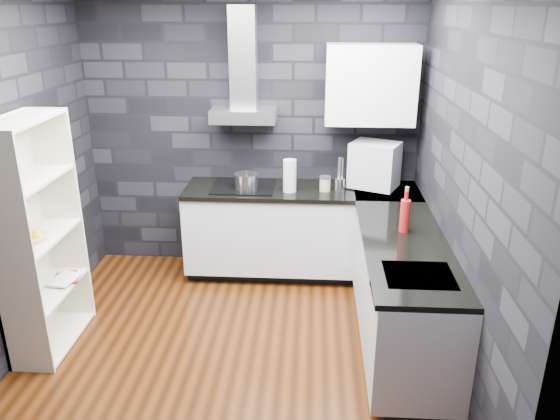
# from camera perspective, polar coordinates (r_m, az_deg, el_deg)

# --- Properties ---
(ground) EXTENTS (3.20, 3.20, 0.00)m
(ground) POSITION_cam_1_polar(r_m,az_deg,el_deg) (4.42, -5.05, -14.22)
(ground) COLOR #401C09
(wall_back) EXTENTS (3.20, 0.05, 2.70)m
(wall_back) POSITION_cam_1_polar(r_m,az_deg,el_deg) (5.37, -2.97, 8.06)
(wall_back) COLOR black
(wall_back) RESTS_ON ground
(wall_front) EXTENTS (3.20, 0.05, 2.70)m
(wall_front) POSITION_cam_1_polar(r_m,az_deg,el_deg) (2.36, -11.92, -9.81)
(wall_front) COLOR black
(wall_front) RESTS_ON ground
(wall_left) EXTENTS (0.05, 3.20, 2.70)m
(wall_left) POSITION_cam_1_polar(r_m,az_deg,el_deg) (4.38, -27.22, 2.77)
(wall_left) COLOR black
(wall_left) RESTS_ON ground
(wall_right) EXTENTS (0.05, 3.20, 2.70)m
(wall_right) POSITION_cam_1_polar(r_m,az_deg,el_deg) (3.90, 18.60, 2.03)
(wall_right) COLOR black
(wall_right) RESTS_ON ground
(toekick_back) EXTENTS (2.18, 0.50, 0.10)m
(toekick_back) POSITION_cam_1_polar(r_m,az_deg,el_deg) (5.51, 2.15, -5.99)
(toekick_back) COLOR black
(toekick_back) RESTS_ON ground
(toekick_right) EXTENTS (0.50, 1.78, 0.10)m
(toekick_right) POSITION_cam_1_polar(r_m,az_deg,el_deg) (4.50, 12.75, -13.30)
(toekick_right) COLOR black
(toekick_right) RESTS_ON ground
(counter_back_cab) EXTENTS (2.20, 0.60, 0.76)m
(counter_back_cab) POSITION_cam_1_polar(r_m,az_deg,el_deg) (5.29, 2.20, -2.03)
(counter_back_cab) COLOR silver
(counter_back_cab) RESTS_ON ground
(counter_right_cab) EXTENTS (0.60, 1.80, 0.76)m
(counter_right_cab) POSITION_cam_1_polar(r_m,az_deg,el_deg) (4.27, 12.67, -8.51)
(counter_right_cab) COLOR silver
(counter_right_cab) RESTS_ON ground
(counter_back_top) EXTENTS (2.20, 0.62, 0.04)m
(counter_back_top) POSITION_cam_1_polar(r_m,az_deg,el_deg) (5.14, 2.26, 2.04)
(counter_back_top) COLOR black
(counter_back_top) RESTS_ON counter_back_cab
(counter_right_top) EXTENTS (0.62, 1.80, 0.04)m
(counter_right_top) POSITION_cam_1_polar(r_m,az_deg,el_deg) (4.09, 12.97, -3.61)
(counter_right_top) COLOR black
(counter_right_top) RESTS_ON counter_right_cab
(counter_corner_top) EXTENTS (0.62, 0.62, 0.04)m
(counter_corner_top) POSITION_cam_1_polar(r_m,az_deg,el_deg) (5.19, 11.13, 1.86)
(counter_corner_top) COLOR black
(counter_corner_top) RESTS_ON counter_right_cab
(hood_body) EXTENTS (0.60, 0.34, 0.12)m
(hood_body) POSITION_cam_1_polar(r_m,az_deg,el_deg) (5.14, -3.82, 9.86)
(hood_body) COLOR #AAAAAF
(hood_body) RESTS_ON wall_back
(hood_chimney) EXTENTS (0.24, 0.20, 0.90)m
(hood_chimney) POSITION_cam_1_polar(r_m,az_deg,el_deg) (5.14, -3.86, 15.60)
(hood_chimney) COLOR #AAAAAF
(hood_chimney) RESTS_ON hood_body
(upper_cabinet) EXTENTS (0.80, 0.35, 0.70)m
(upper_cabinet) POSITION_cam_1_polar(r_m,az_deg,el_deg) (5.07, 9.43, 12.81)
(upper_cabinet) COLOR silver
(upper_cabinet) RESTS_ON wall_back
(cooktop) EXTENTS (0.58, 0.50, 0.01)m
(cooktop) POSITION_cam_1_polar(r_m,az_deg,el_deg) (5.18, -3.83, 2.47)
(cooktop) COLOR black
(cooktop) RESTS_ON counter_back_top
(sink_rim) EXTENTS (0.44, 0.40, 0.01)m
(sink_rim) POSITION_cam_1_polar(r_m,az_deg,el_deg) (3.64, 14.32, -6.66)
(sink_rim) COLOR #AAAAAF
(sink_rim) RESTS_ON counter_right_top
(pot) EXTENTS (0.27, 0.27, 0.12)m
(pot) POSITION_cam_1_polar(r_m,az_deg,el_deg) (5.10, -3.54, 2.98)
(pot) COLOR silver
(pot) RESTS_ON cooktop
(glass_vase) EXTENTS (0.16, 0.16, 0.30)m
(glass_vase) POSITION_cam_1_polar(r_m,az_deg,el_deg) (5.01, 1.02, 3.61)
(glass_vase) COLOR silver
(glass_vase) RESTS_ON counter_back_top
(storage_jar) EXTENTS (0.13, 0.13, 0.12)m
(storage_jar) POSITION_cam_1_polar(r_m,az_deg,el_deg) (5.07, 4.72, 2.69)
(storage_jar) COLOR tan
(storage_jar) RESTS_ON counter_back_top
(utensil_crock) EXTENTS (0.10, 0.10, 0.12)m
(utensil_crock) POSITION_cam_1_polar(r_m,az_deg,el_deg) (5.08, 6.24, 2.66)
(utensil_crock) COLOR silver
(utensil_crock) RESTS_ON counter_back_top
(appliance_garage) EXTENTS (0.52, 0.47, 0.42)m
(appliance_garage) POSITION_cam_1_polar(r_m,az_deg,el_deg) (5.16, 9.86, 4.68)
(appliance_garage) COLOR #AEB1B6
(appliance_garage) RESTS_ON counter_back_top
(red_bottle) EXTENTS (0.08, 0.08, 0.25)m
(red_bottle) POSITION_cam_1_polar(r_m,az_deg,el_deg) (4.23, 12.91, -0.61)
(red_bottle) COLOR maroon
(red_bottle) RESTS_ON counter_right_top
(bookshelf) EXTENTS (0.36, 0.81, 1.80)m
(bookshelf) POSITION_cam_1_polar(r_m,az_deg,el_deg) (4.43, -23.89, -2.69)
(bookshelf) COLOR beige
(bookshelf) RESTS_ON ground
(fruit_bowl) EXTENTS (0.27, 0.27, 0.05)m
(fruit_bowl) POSITION_cam_1_polar(r_m,az_deg,el_deg) (4.36, -24.37, -2.61)
(fruit_bowl) COLOR white
(fruit_bowl) RESTS_ON bookshelf
(book_red) EXTENTS (0.16, 0.10, 0.23)m
(book_red) POSITION_cam_1_polar(r_m,az_deg,el_deg) (4.68, -22.52, -5.67)
(book_red) COLOR maroon
(book_red) RESTS_ON bookshelf
(book_second) EXTENTS (0.18, 0.05, 0.25)m
(book_second) POSITION_cam_1_polar(r_m,az_deg,el_deg) (4.69, -22.70, -5.36)
(book_second) COLOR #B2B2B2
(book_second) RESTS_ON bookshelf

